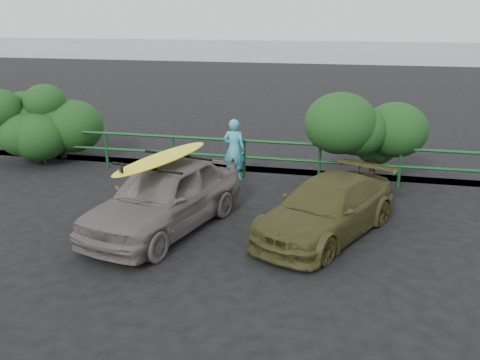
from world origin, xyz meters
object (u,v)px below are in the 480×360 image
object	(u,v)px
sedan	(164,196)
man	(234,149)
guardrail	(208,156)
surfboard	(163,158)
olive_vehicle	(326,208)

from	to	relation	value
sedan	man	xyz separation A→B (m)	(0.52, 3.71, 0.11)
guardrail	man	distance (m)	0.86
man	surfboard	xyz separation A→B (m)	(-0.52, -3.71, 0.69)
guardrail	man	world-z (taller)	man
guardrail	surfboard	bearing A→B (deg)	-86.25
sedan	surfboard	size ratio (longest dim) A/B	1.37
sedan	olive_vehicle	xyz separation A→B (m)	(3.20, 0.45, -0.14)
sedan	man	size ratio (longest dim) A/B	2.55
sedan	olive_vehicle	world-z (taller)	sedan
guardrail	sedan	bearing A→B (deg)	-86.25
guardrail	olive_vehicle	distance (m)	4.90
sedan	surfboard	distance (m)	0.80
guardrail	sedan	world-z (taller)	sedan
sedan	surfboard	xyz separation A→B (m)	(0.00, 0.00, 0.80)
man	olive_vehicle	bearing A→B (deg)	131.81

